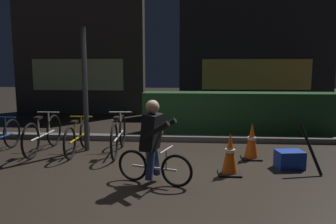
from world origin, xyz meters
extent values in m
plane|color=#2D261E|center=(0.00, 0.00, 0.00)|extent=(40.00, 40.00, 0.00)
cube|color=#56544F|center=(0.00, 2.20, 0.06)|extent=(12.00, 0.24, 0.12)
cube|color=#214723|center=(1.80, 3.10, 0.53)|extent=(4.80, 0.70, 1.06)
cube|color=#383330|center=(-3.43, 6.50, 2.33)|extent=(4.67, 0.50, 4.65)
cube|color=#BFCC8C|center=(-3.43, 6.23, 1.40)|extent=(3.27, 0.04, 1.10)
cube|color=#262328|center=(2.92, 7.20, 2.04)|extent=(5.55, 0.50, 4.09)
cube|color=#E5B751|center=(2.92, 6.93, 1.40)|extent=(3.89, 0.04, 1.10)
cylinder|color=#2D2D33|center=(-1.51, 1.20, 1.24)|extent=(0.10, 0.10, 2.48)
torus|color=black|center=(-3.17, 1.32, 0.30)|extent=(0.07, 0.61, 0.61)
cylinder|color=#19479E|center=(-3.18, 1.11, 0.49)|extent=(0.03, 0.03, 0.38)
cylinder|color=#19479E|center=(-3.18, 1.11, 0.68)|extent=(0.46, 0.04, 0.02)
torus|color=black|center=(-2.34, 1.53, 0.34)|extent=(0.05, 0.68, 0.68)
torus|color=black|center=(-2.35, 0.51, 0.34)|extent=(0.05, 0.68, 0.68)
cylinder|color=silver|center=(-2.35, 1.02, 0.34)|extent=(0.05, 1.02, 0.04)
cylinder|color=silver|center=(-2.35, 0.84, 0.53)|extent=(0.03, 0.03, 0.38)
cube|color=black|center=(-2.35, 0.84, 0.72)|extent=(0.10, 0.20, 0.05)
cylinder|color=silver|center=(-2.34, 1.30, 0.56)|extent=(0.03, 0.03, 0.43)
cylinder|color=silver|center=(-2.34, 1.30, 0.77)|extent=(0.46, 0.03, 0.02)
torus|color=black|center=(-1.63, 1.45, 0.31)|extent=(0.05, 0.62, 0.62)
torus|color=black|center=(-1.62, 0.53, 0.31)|extent=(0.05, 0.62, 0.62)
cylinder|color=gold|center=(-1.63, 0.99, 0.31)|extent=(0.05, 0.92, 0.04)
cylinder|color=gold|center=(-1.62, 0.83, 0.48)|extent=(0.03, 0.03, 0.34)
cube|color=black|center=(-1.62, 0.83, 0.65)|extent=(0.10, 0.20, 0.05)
cylinder|color=gold|center=(-1.63, 1.24, 0.50)|extent=(0.03, 0.03, 0.39)
cylinder|color=gold|center=(-1.63, 1.24, 0.70)|extent=(0.46, 0.03, 0.02)
torus|color=black|center=(-0.85, 1.58, 0.35)|extent=(0.09, 0.69, 0.69)
torus|color=black|center=(-0.78, 0.55, 0.35)|extent=(0.09, 0.69, 0.69)
cylinder|color=silver|center=(-0.82, 1.06, 0.35)|extent=(0.10, 1.04, 0.04)
cylinder|color=silver|center=(-0.81, 0.88, 0.54)|extent=(0.03, 0.03, 0.39)
cube|color=black|center=(-0.81, 0.88, 0.73)|extent=(0.11, 0.21, 0.05)
cylinder|color=silver|center=(-0.84, 1.35, 0.56)|extent=(0.03, 0.03, 0.44)
cylinder|color=silver|center=(-0.84, 1.35, 0.78)|extent=(0.46, 0.05, 0.02)
cube|color=black|center=(1.24, -0.10, 0.01)|extent=(0.36, 0.36, 0.03)
cone|color=#EA560F|center=(1.24, -0.10, 0.35)|extent=(0.26, 0.26, 0.65)
cylinder|color=white|center=(1.24, -0.10, 0.39)|extent=(0.16, 0.16, 0.05)
cube|color=black|center=(1.75, 0.83, 0.01)|extent=(0.36, 0.36, 0.03)
cone|color=#EA560F|center=(1.75, 0.83, 0.35)|extent=(0.26, 0.26, 0.65)
cylinder|color=white|center=(1.75, 0.83, 0.39)|extent=(0.16, 0.16, 0.05)
cube|color=#193DB7|center=(2.30, 0.30, 0.15)|extent=(0.48, 0.38, 0.30)
torus|color=black|center=(0.42, -0.73, 0.24)|extent=(0.48, 0.19, 0.48)
torus|color=black|center=(-0.25, -0.52, 0.24)|extent=(0.48, 0.19, 0.48)
cylinder|color=silver|center=(0.09, -0.63, 0.24)|extent=(0.68, 0.24, 0.04)
cylinder|color=silver|center=(-0.03, -0.59, 0.37)|extent=(0.03, 0.03, 0.26)
cube|color=black|center=(-0.03, -0.59, 0.51)|extent=(0.22, 0.15, 0.05)
cylinder|color=silver|center=(0.27, -0.69, 0.39)|extent=(0.03, 0.03, 0.30)
cylinder|color=silver|center=(0.27, -0.69, 0.54)|extent=(0.16, 0.45, 0.02)
cylinder|color=navy|center=(0.10, -0.53, 0.30)|extent=(0.17, 0.23, 0.42)
cylinder|color=navy|center=(0.04, -0.72, 0.30)|extent=(0.17, 0.23, 0.42)
cube|color=black|center=(0.05, -0.62, 0.79)|extent=(0.34, 0.38, 0.54)
sphere|color=tan|center=(0.07, -0.62, 1.15)|extent=(0.20, 0.20, 0.20)
cylinder|color=black|center=(0.22, -0.52, 0.84)|extent=(0.40, 0.19, 0.29)
cylinder|color=black|center=(0.14, -0.79, 0.84)|extent=(0.40, 0.19, 0.29)
ellipsoid|color=brown|center=(0.05, -0.41, 0.74)|extent=(0.35, 0.25, 0.24)
cylinder|color=black|center=(2.55, 0.05, 0.39)|extent=(0.33, 0.35, 0.78)
camera|label=1|loc=(0.64, -5.30, 1.74)|focal=35.50mm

